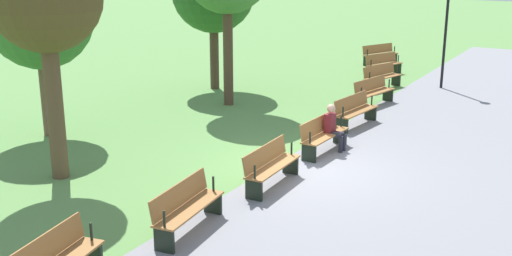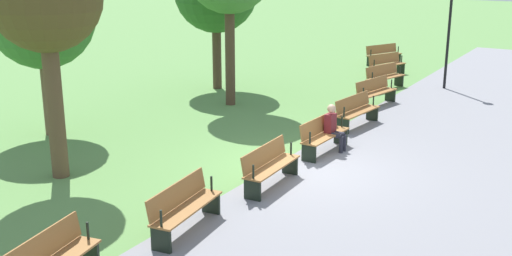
{
  "view_description": "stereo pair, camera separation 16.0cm",
  "coord_description": "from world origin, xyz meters",
  "px_view_note": "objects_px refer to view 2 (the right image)",
  "views": [
    {
      "loc": [
        12.27,
        5.89,
        4.82
      ],
      "look_at": [
        -0.0,
        -1.25,
        0.8
      ],
      "focal_mm": 42.94,
      "sensor_mm": 36.0,
      "label": 1
    },
    {
      "loc": [
        12.19,
        6.03,
        4.82
      ],
      "look_at": [
        -0.0,
        -1.25,
        0.8
      ],
      "focal_mm": 42.94,
      "sensor_mm": 36.0,
      "label": 2
    }
  ],
  "objects_px": {
    "bench_5": "(323,134)",
    "tree_3": "(41,17)",
    "bench_4": "(356,110)",
    "bench_2": "(384,76)",
    "person_seated": "(334,126)",
    "bench_0": "(383,54)",
    "bench_6": "(269,165)",
    "bench_7": "(184,206)",
    "bench_1": "(386,64)",
    "lamp_post": "(450,15)",
    "bench_3": "(375,91)"
  },
  "relations": [
    {
      "from": "bench_1",
      "to": "bench_7",
      "type": "relative_size",
      "value": 1.0
    },
    {
      "from": "bench_2",
      "to": "bench_0",
      "type": "bearing_deg",
      "value": -144.47
    },
    {
      "from": "bench_4",
      "to": "bench_1",
      "type": "bearing_deg",
      "value": -160.03
    },
    {
      "from": "bench_1",
      "to": "bench_5",
      "type": "height_order",
      "value": "same"
    },
    {
      "from": "bench_2",
      "to": "lamp_post",
      "type": "relative_size",
      "value": 0.5
    },
    {
      "from": "bench_4",
      "to": "bench_5",
      "type": "xyz_separation_m",
      "value": [
        2.74,
        0.21,
        0.0
      ]
    },
    {
      "from": "bench_2",
      "to": "person_seated",
      "type": "distance_m",
      "value": 7.97
    },
    {
      "from": "bench_0",
      "to": "bench_4",
      "type": "relative_size",
      "value": 0.99
    },
    {
      "from": "bench_0",
      "to": "bench_2",
      "type": "relative_size",
      "value": 0.98
    },
    {
      "from": "bench_1",
      "to": "bench_4",
      "type": "bearing_deg",
      "value": 33.32
    },
    {
      "from": "bench_6",
      "to": "bench_7",
      "type": "xyz_separation_m",
      "value": [
        2.74,
        -0.21,
        0.0
      ]
    },
    {
      "from": "bench_6",
      "to": "person_seated",
      "type": "relative_size",
      "value": 1.58
    },
    {
      "from": "bench_5",
      "to": "bench_1",
      "type": "bearing_deg",
      "value": -166.69
    },
    {
      "from": "bench_3",
      "to": "person_seated",
      "type": "bearing_deg",
      "value": 19.81
    },
    {
      "from": "bench_3",
      "to": "bench_7",
      "type": "distance_m",
      "value": 10.94
    },
    {
      "from": "bench_4",
      "to": "tree_3",
      "type": "height_order",
      "value": "tree_3"
    },
    {
      "from": "bench_6",
      "to": "tree_3",
      "type": "bearing_deg",
      "value": -95.01
    },
    {
      "from": "bench_1",
      "to": "person_seated",
      "type": "bearing_deg",
      "value": 32.2
    },
    {
      "from": "bench_4",
      "to": "lamp_post",
      "type": "distance_m",
      "value": 7.09
    },
    {
      "from": "bench_0",
      "to": "person_seated",
      "type": "relative_size",
      "value": 1.59
    },
    {
      "from": "bench_6",
      "to": "person_seated",
      "type": "bearing_deg",
      "value": 174.84
    },
    {
      "from": "bench_7",
      "to": "person_seated",
      "type": "distance_m",
      "value": 5.77
    },
    {
      "from": "bench_5",
      "to": "bench_6",
      "type": "distance_m",
      "value": 2.74
    },
    {
      "from": "bench_7",
      "to": "lamp_post",
      "type": "distance_m",
      "value": 15.08
    },
    {
      "from": "bench_2",
      "to": "bench_6",
      "type": "height_order",
      "value": "same"
    },
    {
      "from": "bench_5",
      "to": "tree_3",
      "type": "height_order",
      "value": "tree_3"
    },
    {
      "from": "bench_3",
      "to": "tree_3",
      "type": "distance_m",
      "value": 10.59
    },
    {
      "from": "bench_1",
      "to": "person_seated",
      "type": "height_order",
      "value": "person_seated"
    },
    {
      "from": "bench_7",
      "to": "person_seated",
      "type": "bearing_deg",
      "value": 169.68
    },
    {
      "from": "tree_3",
      "to": "person_seated",
      "type": "bearing_deg",
      "value": 109.98
    },
    {
      "from": "tree_3",
      "to": "bench_7",
      "type": "bearing_deg",
      "value": 66.14
    },
    {
      "from": "bench_2",
      "to": "tree_3",
      "type": "height_order",
      "value": "tree_3"
    },
    {
      "from": "bench_2",
      "to": "bench_3",
      "type": "relative_size",
      "value": 1.0
    },
    {
      "from": "bench_2",
      "to": "tree_3",
      "type": "xyz_separation_m",
      "value": [
        10.51,
        -5.92,
        2.77
      ]
    },
    {
      "from": "bench_5",
      "to": "tree_3",
      "type": "relative_size",
      "value": 0.41
    },
    {
      "from": "bench_6",
      "to": "bench_2",
      "type": "bearing_deg",
      "value": -175.58
    },
    {
      "from": "bench_0",
      "to": "bench_3",
      "type": "xyz_separation_m",
      "value": [
        7.82,
        2.5,
        0.0
      ]
    },
    {
      "from": "bench_7",
      "to": "tree_3",
      "type": "distance_m",
      "value": 8.12
    },
    {
      "from": "tree_3",
      "to": "bench_2",
      "type": "bearing_deg",
      "value": 150.61
    },
    {
      "from": "bench_3",
      "to": "bench_5",
      "type": "height_order",
      "value": "same"
    },
    {
      "from": "bench_0",
      "to": "bench_5",
      "type": "height_order",
      "value": "same"
    },
    {
      "from": "bench_2",
      "to": "person_seated",
      "type": "xyz_separation_m",
      "value": [
        7.84,
        1.42,
        0.16
      ]
    },
    {
      "from": "bench_6",
      "to": "bench_7",
      "type": "height_order",
      "value": "same"
    },
    {
      "from": "bench_2",
      "to": "bench_1",
      "type": "bearing_deg",
      "value": -146.69
    },
    {
      "from": "bench_0",
      "to": "bench_2",
      "type": "xyz_separation_m",
      "value": [
        5.15,
        1.87,
        0.0
      ]
    },
    {
      "from": "bench_1",
      "to": "bench_5",
      "type": "xyz_separation_m",
      "value": [
        10.73,
        2.1,
        0.0
      ]
    },
    {
      "from": "bench_4",
      "to": "bench_3",
      "type": "bearing_deg",
      "value": -164.46
    },
    {
      "from": "bench_4",
      "to": "bench_5",
      "type": "height_order",
      "value": "same"
    },
    {
      "from": "person_seated",
      "to": "tree_3",
      "type": "distance_m",
      "value": 8.24
    },
    {
      "from": "bench_1",
      "to": "bench_4",
      "type": "height_order",
      "value": "same"
    }
  ]
}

